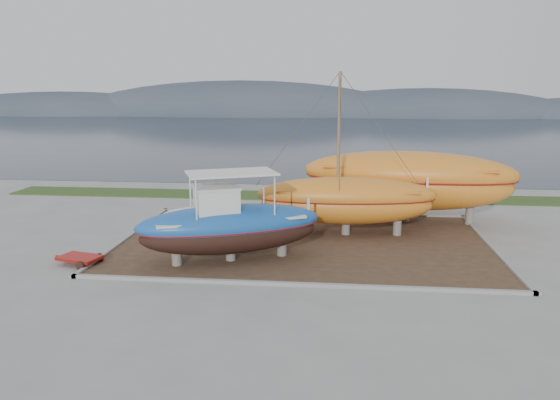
# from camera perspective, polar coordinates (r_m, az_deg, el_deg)

# --- Properties ---
(ground) EXTENTS (140.00, 140.00, 0.00)m
(ground) POSITION_cam_1_polar(r_m,az_deg,el_deg) (23.75, 1.97, -7.19)
(ground) COLOR gray
(ground) RESTS_ON ground
(dirt_patch) EXTENTS (18.00, 12.00, 0.06)m
(dirt_patch) POSITION_cam_1_polar(r_m,az_deg,el_deg) (27.54, 2.56, -4.41)
(dirt_patch) COLOR #422D1E
(dirt_patch) RESTS_ON ground
(curb_frame) EXTENTS (18.60, 12.60, 0.15)m
(curb_frame) POSITION_cam_1_polar(r_m,az_deg,el_deg) (27.53, 2.56, -4.32)
(curb_frame) COLOR gray
(curb_frame) RESTS_ON ground
(grass_strip) EXTENTS (44.00, 3.00, 0.08)m
(grass_strip) POSITION_cam_1_polar(r_m,az_deg,el_deg) (38.70, 3.58, 0.38)
(grass_strip) COLOR #284219
(grass_strip) RESTS_ON ground
(sea) EXTENTS (260.00, 100.00, 0.04)m
(sea) POSITION_cam_1_polar(r_m,az_deg,el_deg) (92.73, 5.04, 7.08)
(sea) COLOR #17212F
(sea) RESTS_ON ground
(mountain_ridge) EXTENTS (200.00, 36.00, 20.00)m
(mountain_ridge) POSITION_cam_1_polar(r_m,az_deg,el_deg) (147.60, 5.42, 8.87)
(mountain_ridge) COLOR #333D49
(mountain_ridge) RESTS_ON ground
(blue_caique) EXTENTS (8.67, 5.62, 4.00)m
(blue_caique) POSITION_cam_1_polar(r_m,az_deg,el_deg) (24.24, -5.24, -1.75)
(blue_caique) COLOR #1B57A9
(blue_caique) RESTS_ON dirt_patch
(white_dinghy) EXTENTS (4.63, 3.26, 1.30)m
(white_dinghy) POSITION_cam_1_polar(r_m,az_deg,el_deg) (29.70, -8.15, -1.94)
(white_dinghy) COLOR silver
(white_dinghy) RESTS_ON dirt_patch
(orange_sailboat) EXTENTS (9.45, 3.30, 8.39)m
(orange_sailboat) POSITION_cam_1_polar(r_m,az_deg,el_deg) (28.21, 7.08, 4.67)
(orange_sailboat) COLOR orange
(orange_sailboat) RESTS_ON dirt_patch
(orange_bare_hull) EXTENTS (12.37, 5.11, 3.94)m
(orange_bare_hull) POSITION_cam_1_polar(r_m,az_deg,el_deg) (32.08, 13.20, 1.30)
(orange_bare_hull) COLOR orange
(orange_bare_hull) RESTS_ON dirt_patch
(red_trailer) EXTENTS (2.95, 2.03, 0.38)m
(red_trailer) POSITION_cam_1_polar(r_m,az_deg,el_deg) (25.77, -20.18, -5.94)
(red_trailer) COLOR #A71912
(red_trailer) RESTS_ON ground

